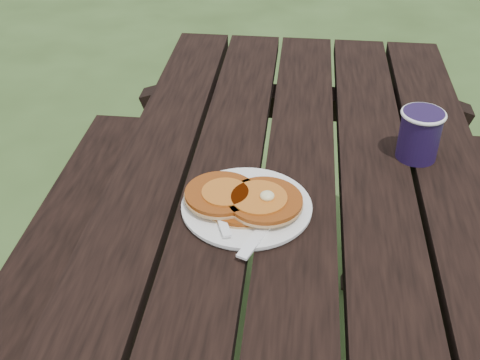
# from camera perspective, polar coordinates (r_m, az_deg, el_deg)

# --- Properties ---
(plate) EXTENTS (0.28, 0.28, 0.01)m
(plate) POSITION_cam_1_polar(r_m,az_deg,el_deg) (1.11, 0.64, -2.57)
(plate) COLOR white
(plate) RESTS_ON picnic_table
(pancake_stack) EXTENTS (0.22, 0.15, 0.04)m
(pancake_stack) POSITION_cam_1_polar(r_m,az_deg,el_deg) (1.09, 0.38, -1.84)
(pancake_stack) COLOR #904010
(pancake_stack) RESTS_ON plate
(knife) EXTENTS (0.08, 0.17, 0.00)m
(knife) POSITION_cam_1_polar(r_m,az_deg,el_deg) (1.05, 2.39, -4.45)
(knife) COLOR white
(knife) RESTS_ON plate
(fork) EXTENTS (0.09, 0.16, 0.01)m
(fork) POSITION_cam_1_polar(r_m,az_deg,el_deg) (1.06, -1.86, -3.49)
(fork) COLOR white
(fork) RESTS_ON plate
(coffee_cup) EXTENTS (0.09, 0.09, 0.11)m
(coffee_cup) POSITION_cam_1_polar(r_m,az_deg,el_deg) (1.27, 16.71, 4.37)
(coffee_cup) COLOR #1C0F34
(coffee_cup) RESTS_ON picnic_table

